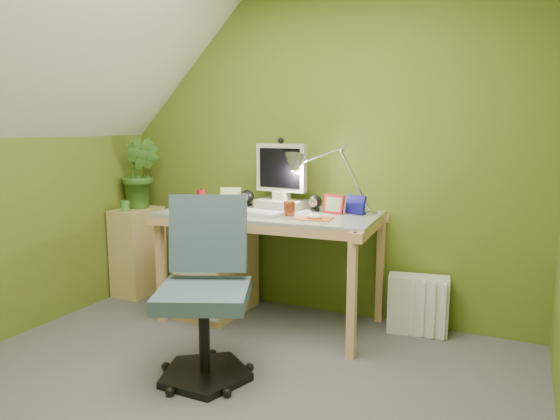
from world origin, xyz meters
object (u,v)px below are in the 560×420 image
at_px(monitor, 281,170).
at_px(radiator, 418,305).
at_px(desk, 270,267).
at_px(desk_lamp, 342,164).
at_px(side_ledge, 138,251).
at_px(potted_plant, 141,173).
at_px(task_chair, 203,292).

distance_m(monitor, radiator, 1.31).
bearing_deg(desk, desk_lamp, 18.02).
bearing_deg(desk, radiator, 9.77).
distance_m(side_ledge, potted_plant, 0.64).
distance_m(desk_lamp, potted_plant, 1.70).
xyz_separation_m(monitor, potted_plant, (-1.25, -0.03, -0.07)).
relative_size(task_chair, radiator, 2.52).
height_order(monitor, desk_lamp, desk_lamp).
height_order(desk_lamp, radiator, desk_lamp).
xyz_separation_m(desk, desk_lamp, (0.45, 0.18, 0.72)).
relative_size(desk, desk_lamp, 2.26).
relative_size(monitor, desk_lamp, 0.83).
distance_m(monitor, desk_lamp, 0.45).
distance_m(side_ledge, radiator, 2.26).
bearing_deg(radiator, potted_plant, 173.00).
height_order(desk, radiator, desk).
distance_m(desk_lamp, task_chair, 1.32).
bearing_deg(side_ledge, desk, -4.29).
distance_m(desk_lamp, side_ledge, 1.88).
bearing_deg(desk, monitor, 86.22).
xyz_separation_m(side_ledge, potted_plant, (0.02, 0.05, 0.64)).
height_order(potted_plant, task_chair, potted_plant).
distance_m(monitor, potted_plant, 1.25).
bearing_deg(desk_lamp, potted_plant, -170.49).
bearing_deg(task_chair, radiator, 27.08).
bearing_deg(task_chair, monitor, 68.82).
xyz_separation_m(side_ledge, task_chair, (1.31, -1.00, 0.14)).
bearing_deg(monitor, radiator, 6.52).
distance_m(desk, radiator, 1.03).
bearing_deg(task_chair, side_ledge, 118.93).
bearing_deg(potted_plant, desk, -6.63).
height_order(desk, monitor, monitor).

